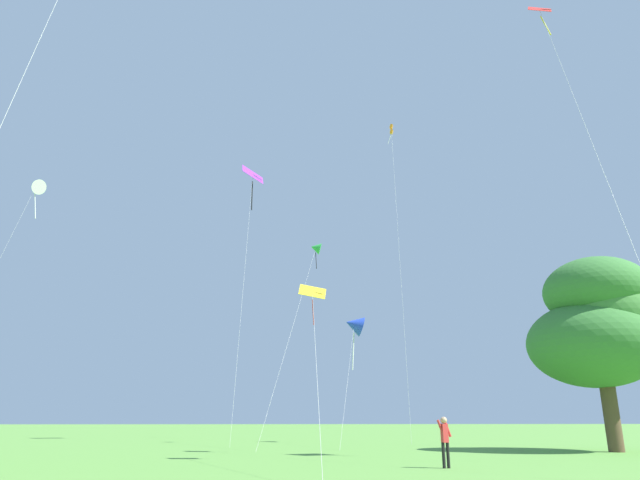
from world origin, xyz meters
The scene contains 9 objects.
kite_green_small centered at (4.54, 33.89, 13.01)m, with size 4.03×8.85×13.53m.
kite_white_distant centered at (-18.61, 42.05, 20.33)m, with size 3.68×6.85×21.14m.
kite_blue_delta centered at (7.45, 35.83, 7.97)m, with size 3.03×10.32×8.83m.
kite_red_high centered at (14.45, 17.68, 19.60)m, with size 3.77×10.67×21.70m.
kite_orange_box centered at (11.91, 40.72, 25.61)m, with size 1.63×8.40×27.06m.
kite_purple_streamer centered at (-0.34, 40.46, 20.52)m, with size 1.88×11.85×22.47m.
kite_yellow_diamond centered at (3.19, 17.82, 6.06)m, with size 1.18×9.73×6.85m.
person_in_blue_jacket centered at (7.34, 14.93, 0.96)m, with size 0.51×0.22×1.59m.
tree_right_cluster centered at (18.40, 23.56, 6.21)m, with size 6.65×6.63×9.68m.
Camera 1 is at (1.57, -4.40, 1.50)m, focal length 31.99 mm.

